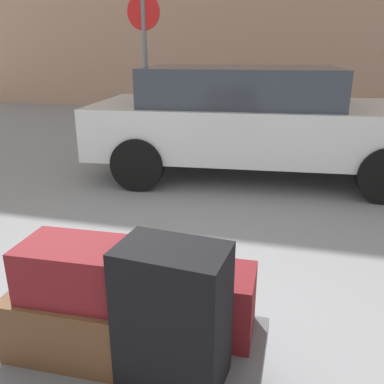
# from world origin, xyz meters

# --- Properties ---
(luggage_cart) EXTENTS (1.25, 0.77, 0.34)m
(luggage_cart) POSITION_xyz_m (0.00, 0.00, 0.27)
(luggage_cart) COLOR #4C4C51
(luggage_cart) RESTS_ON ground_plane
(duffel_bag_brown_stacked_top) EXTENTS (0.61, 0.36, 0.29)m
(duffel_bag_brown_stacked_top) POSITION_xyz_m (-0.19, -0.06, 0.49)
(duffel_bag_brown_stacked_top) COLOR #51331E
(duffel_bag_brown_stacked_top) RESTS_ON luggage_cart
(suitcase_black_front_right) EXTENTS (0.45, 0.31, 0.60)m
(suitcase_black_front_right) POSITION_xyz_m (0.27, -0.11, 0.64)
(suitcase_black_front_right) COLOR black
(suitcase_black_front_right) RESTS_ON luggage_cart
(duffel_bag_maroon_front_left) EXTENTS (0.67, 0.32, 0.33)m
(duffel_bag_maroon_front_left) POSITION_xyz_m (0.23, 0.21, 0.50)
(duffel_bag_maroon_front_left) COLOR maroon
(duffel_bag_maroon_front_left) RESTS_ON luggage_cart
(duffel_bag_maroon_topmost_pile) EXTENTS (0.44, 0.31, 0.24)m
(duffel_bag_maroon_topmost_pile) POSITION_xyz_m (-0.19, -0.06, 0.75)
(duffel_bag_maroon_topmost_pile) COLOR maroon
(duffel_bag_maroon_topmost_pile) RESTS_ON duffel_bag_brown_stacked_top
(parked_car) EXTENTS (4.46, 2.27, 1.42)m
(parked_car) POSITION_xyz_m (0.10, 4.02, 0.76)
(parked_car) COLOR silver
(parked_car) RESTS_ON ground_plane
(no_parking_sign) EXTENTS (0.50, 0.07, 2.38)m
(no_parking_sign) POSITION_xyz_m (-1.60, 4.51, 1.47)
(no_parking_sign) COLOR slate
(no_parking_sign) RESTS_ON ground_plane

